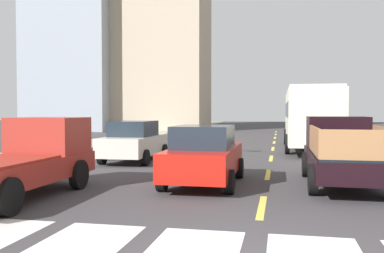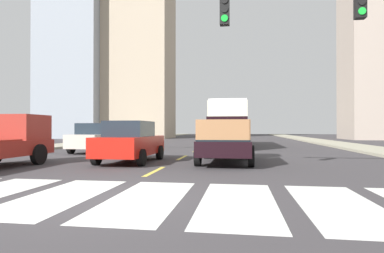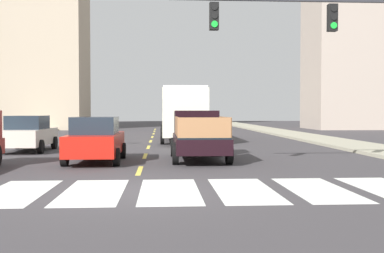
# 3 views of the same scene
# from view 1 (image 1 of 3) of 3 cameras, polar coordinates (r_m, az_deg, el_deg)

# --- Properties ---
(sidewalk_left) EXTENTS (3.04, 110.00, 0.15)m
(sidewalk_left) POSITION_cam_1_polar(r_m,az_deg,el_deg) (26.39, -14.37, -2.47)
(sidewalk_left) COLOR #A19C85
(sidewalk_left) RESTS_ON ground
(lane_dash_0) EXTENTS (0.16, 2.40, 0.01)m
(lane_dash_0) POSITION_cam_1_polar(r_m,az_deg,el_deg) (9.89, 9.23, -10.46)
(lane_dash_0) COLOR #E3CA49
(lane_dash_0) RESTS_ON ground
(lane_dash_1) EXTENTS (0.16, 2.40, 0.01)m
(lane_dash_1) POSITION_cam_1_polar(r_m,az_deg,el_deg) (14.81, 10.04, -6.26)
(lane_dash_1) COLOR #E3CA49
(lane_dash_1) RESTS_ON ground
(lane_dash_2) EXTENTS (0.16, 2.40, 0.01)m
(lane_dash_2) POSITION_cam_1_polar(r_m,az_deg,el_deg) (19.77, 10.43, -4.16)
(lane_dash_2) COLOR #E3CA49
(lane_dash_2) RESTS_ON ground
(lane_dash_3) EXTENTS (0.16, 2.40, 0.01)m
(lane_dash_3) POSITION_cam_1_polar(r_m,az_deg,el_deg) (24.74, 10.67, -2.91)
(lane_dash_3) COLOR #E3CA49
(lane_dash_3) RESTS_ON ground
(lane_dash_4) EXTENTS (0.16, 2.40, 0.01)m
(lane_dash_4) POSITION_cam_1_polar(r_m,az_deg,el_deg) (29.73, 10.83, -2.07)
(lane_dash_4) COLOR #E3CA49
(lane_dash_4) RESTS_ON ground
(lane_dash_5) EXTENTS (0.16, 2.40, 0.01)m
(lane_dash_5) POSITION_cam_1_polar(r_m,az_deg,el_deg) (34.72, 10.94, -1.48)
(lane_dash_5) COLOR #E3CA49
(lane_dash_5) RESTS_ON ground
(lane_dash_6) EXTENTS (0.16, 2.40, 0.01)m
(lane_dash_6) POSITION_cam_1_polar(r_m,az_deg,el_deg) (39.71, 11.02, -1.03)
(lane_dash_6) COLOR #E3CA49
(lane_dash_6) RESTS_ON ground
(lane_dash_7) EXTENTS (0.16, 2.40, 0.01)m
(lane_dash_7) POSITION_cam_1_polar(r_m,az_deg,el_deg) (44.70, 11.09, -0.68)
(lane_dash_7) COLOR #E3CA49
(lane_dash_7) RESTS_ON ground
(pickup_stakebed) EXTENTS (2.18, 5.20, 1.96)m
(pickup_stakebed) POSITION_cam_1_polar(r_m,az_deg,el_deg) (13.46, 19.30, -3.19)
(pickup_stakebed) COLOR black
(pickup_stakebed) RESTS_ON ground
(pickup_dark) EXTENTS (2.18, 5.20, 1.96)m
(pickup_dark) POSITION_cam_1_polar(r_m,az_deg,el_deg) (11.76, -21.36, -4.04)
(pickup_dark) COLOR maroon
(pickup_dark) RESTS_ON ground
(city_bus) EXTENTS (2.72, 10.80, 3.32)m
(city_bus) POSITION_cam_1_polar(r_m,az_deg,el_deg) (24.76, 15.33, 1.58)
(city_bus) COLOR beige
(city_bus) RESTS_ON ground
(sedan_near_right) EXTENTS (2.02, 4.40, 1.72)m
(sedan_near_right) POSITION_cam_1_polar(r_m,az_deg,el_deg) (18.41, -7.63, -1.93)
(sedan_near_right) COLOR beige
(sedan_near_right) RESTS_ON ground
(sedan_near_left) EXTENTS (2.02, 4.40, 1.72)m
(sedan_near_left) POSITION_cam_1_polar(r_m,az_deg,el_deg) (12.55, 1.62, -3.80)
(sedan_near_left) COLOR red
(sedan_near_left) RESTS_ON ground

